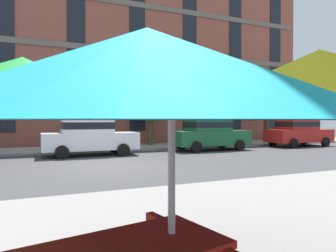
{
  "coord_description": "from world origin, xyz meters",
  "views": [
    {
      "loc": [
        -2.45,
        -11.27,
        1.69
      ],
      "look_at": [
        3.83,
        3.2,
        1.4
      ],
      "focal_mm": 32.95,
      "sensor_mm": 36.0,
      "label": 1
    }
  ],
  "objects_px": {
    "sedan_red": "(298,132)",
    "street_tree_right": "(267,100)",
    "sedan_green": "(209,133)",
    "sedan_white": "(89,136)",
    "patio_umbrella": "(172,93)",
    "street_tree_middle": "(153,101)"
  },
  "relations": [
    {
      "from": "street_tree_right",
      "to": "patio_umbrella",
      "type": "bearing_deg",
      "value": -133.28
    },
    {
      "from": "sedan_white",
      "to": "patio_umbrella",
      "type": "height_order",
      "value": "patio_umbrella"
    },
    {
      "from": "sedan_green",
      "to": "patio_umbrella",
      "type": "distance_m",
      "value": 15.05
    },
    {
      "from": "street_tree_right",
      "to": "patio_umbrella",
      "type": "xyz_separation_m",
      "value": [
        -14.56,
        -15.46,
        -1.28
      ]
    },
    {
      "from": "sedan_white",
      "to": "patio_umbrella",
      "type": "xyz_separation_m",
      "value": [
        -1.38,
        -12.7,
        0.95
      ]
    },
    {
      "from": "sedan_white",
      "to": "sedan_red",
      "type": "bearing_deg",
      "value": 0.0
    },
    {
      "from": "sedan_green",
      "to": "patio_umbrella",
      "type": "relative_size",
      "value": 1.08
    },
    {
      "from": "sedan_red",
      "to": "street_tree_right",
      "type": "relative_size",
      "value": 0.96
    },
    {
      "from": "sedan_red",
      "to": "patio_umbrella",
      "type": "height_order",
      "value": "patio_umbrella"
    },
    {
      "from": "patio_umbrella",
      "to": "sedan_green",
      "type": "bearing_deg",
      "value": 57.73
    },
    {
      "from": "street_tree_middle",
      "to": "patio_umbrella",
      "type": "relative_size",
      "value": 1.02
    },
    {
      "from": "sedan_green",
      "to": "sedan_white",
      "type": "bearing_deg",
      "value": 180.0
    },
    {
      "from": "sedan_white",
      "to": "street_tree_right",
      "type": "relative_size",
      "value": 0.96
    },
    {
      "from": "sedan_white",
      "to": "sedan_green",
      "type": "xyz_separation_m",
      "value": [
        6.64,
        0.0,
        0.0
      ]
    },
    {
      "from": "sedan_white",
      "to": "street_tree_middle",
      "type": "distance_m",
      "value": 6.13
    },
    {
      "from": "sedan_red",
      "to": "street_tree_right",
      "type": "bearing_deg",
      "value": 93.02
    },
    {
      "from": "patio_umbrella",
      "to": "sedan_red",
      "type": "bearing_deg",
      "value": 40.81
    },
    {
      "from": "sedan_red",
      "to": "sedan_green",
      "type": "bearing_deg",
      "value": 180.0
    },
    {
      "from": "sedan_green",
      "to": "street_tree_middle",
      "type": "distance_m",
      "value": 4.57
    },
    {
      "from": "sedan_white",
      "to": "sedan_green",
      "type": "relative_size",
      "value": 1.0
    },
    {
      "from": "sedan_white",
      "to": "sedan_green",
      "type": "bearing_deg",
      "value": 0.0
    },
    {
      "from": "sedan_red",
      "to": "patio_umbrella",
      "type": "xyz_separation_m",
      "value": [
        -14.71,
        -12.7,
        0.95
      ]
    }
  ]
}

